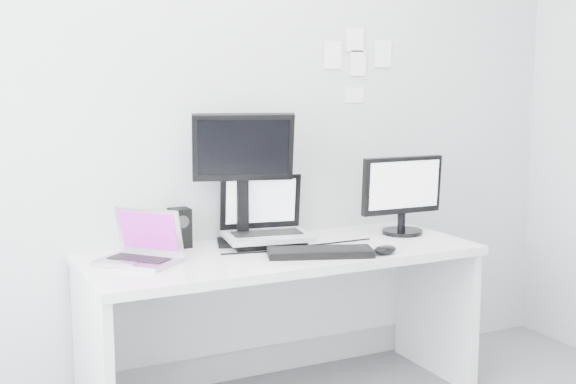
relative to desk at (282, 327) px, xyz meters
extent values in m
plane|color=silver|center=(0.00, 0.35, 0.99)|extent=(3.60, 0.00, 3.60)
cube|color=white|center=(0.00, 0.00, 0.00)|extent=(1.80, 0.70, 0.73)
cube|color=#A6A6AB|center=(-0.66, 0.04, 0.48)|extent=(0.39, 0.40, 0.24)
cube|color=black|center=(-0.40, 0.27, 0.46)|extent=(0.11, 0.11, 0.18)
cube|color=#A8AAB0|center=(-0.02, 0.12, 0.53)|extent=(0.44, 0.37, 0.33)
cube|color=black|center=(-0.11, 0.20, 0.68)|extent=(0.50, 0.30, 0.64)
cube|color=black|center=(0.70, 0.07, 0.57)|extent=(0.45, 0.21, 0.40)
cube|color=black|center=(0.11, -0.17, 0.38)|extent=(0.49, 0.31, 0.03)
ellipsoid|color=black|center=(0.38, -0.27, 0.38)|extent=(0.14, 0.11, 0.04)
cube|color=white|center=(0.45, 0.34, 1.26)|extent=(0.10, 0.00, 0.14)
cube|color=white|center=(0.60, 0.34, 1.22)|extent=(0.09, 0.00, 0.13)
cube|color=white|center=(0.75, 0.34, 1.26)|extent=(0.10, 0.00, 0.14)
cube|color=white|center=(0.58, 0.34, 1.05)|extent=(0.11, 0.00, 0.08)
cube|color=white|center=(0.58, 0.34, 1.33)|extent=(0.10, 0.00, 0.12)
camera|label=1|loc=(-1.46, -3.04, 1.14)|focal=47.35mm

